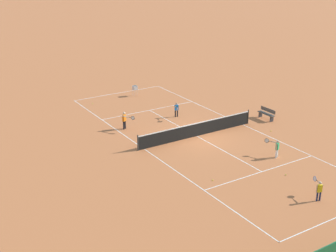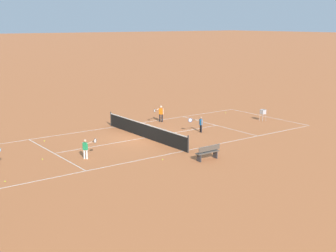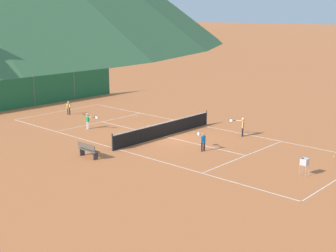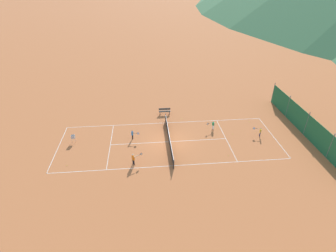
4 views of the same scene
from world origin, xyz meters
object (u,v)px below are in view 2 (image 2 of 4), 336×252
tennis_net (145,130)px  tennis_ball_by_net_right (44,141)px  ball_hopper (263,113)px  courtside_bench (208,152)px  player_near_service (86,147)px  tennis_ball_far_corner (163,159)px  player_near_baseline (200,123)px  tennis_ball_by_net_left (5,181)px  tennis_ball_service_box (42,159)px  player_far_baseline (161,112)px  tennis_ball_alley_left (226,113)px

tennis_net → tennis_ball_by_net_right: tennis_net is taller
ball_hopper → courtside_bench: ball_hopper is taller
player_near_service → tennis_ball_far_corner: 4.35m
player_near_service → ball_hopper: (1.20, -15.77, -0.01)m
player_near_service → tennis_ball_by_net_right: (5.14, 0.41, -0.63)m
player_near_service → tennis_ball_by_net_right: bearing=4.5°
player_near_service → player_near_baseline: size_ratio=1.02×
courtside_bench → ball_hopper: bearing=-62.4°
player_near_baseline → tennis_ball_by_net_left: 14.49m
tennis_ball_by_net_left → tennis_ball_service_box: size_ratio=1.00×
tennis_ball_by_net_left → tennis_ball_service_box: bearing=-48.8°
player_near_service → ball_hopper: player_near_service is taller
player_near_baseline → ball_hopper: size_ratio=1.25×
player_far_baseline → player_near_baseline: player_far_baseline is taller
tennis_ball_by_net_left → ball_hopper: 20.88m
player_near_baseline → tennis_ball_by_net_left: (-2.39, 14.28, -0.62)m
tennis_net → tennis_ball_service_box: size_ratio=139.09×
courtside_bench → player_far_baseline: bearing=-21.1°
tennis_net → tennis_ball_service_box: tennis_net is taller
tennis_net → courtside_bench: 6.34m
player_far_baseline → courtside_bench: (-9.86, 3.81, -0.29)m
tennis_ball_by_net_right → ball_hopper: ball_hopper is taller
tennis_ball_service_box → tennis_ball_alley_left: bearing=-77.4°
courtside_bench → tennis_ball_by_net_left: bearing=73.7°
tennis_ball_far_corner → player_near_service: bearing=49.8°
tennis_ball_service_box → ball_hopper: ball_hopper is taller
courtside_bench → player_near_service: bearing=51.4°
player_far_baseline → ball_hopper: size_ratio=1.42×
tennis_ball_by_net_left → tennis_ball_far_corner: same height
tennis_net → player_near_service: size_ratio=8.11×
tennis_ball_by_net_right → tennis_ball_by_net_left: same height
tennis_net → ball_hopper: tennis_net is taller
tennis_net → tennis_ball_far_corner: tennis_net is taller
tennis_ball_far_corner → ball_hopper: bearing=-72.3°
tennis_ball_by_net_right → tennis_ball_far_corner: bearing=-155.0°
tennis_net → tennis_ball_alley_left: 10.74m
player_far_baseline → player_near_service: size_ratio=1.12×
ball_hopper → tennis_ball_by_net_right: bearing=76.3°
tennis_ball_far_corner → ball_hopper: size_ratio=0.07×
player_far_baseline → tennis_ball_far_corner: player_far_baseline is taller
player_far_baseline → player_near_service: bearing=121.5°
tennis_ball_alley_left → tennis_ball_service_box: size_ratio=1.00×
tennis_ball_alley_left → tennis_ball_service_box: (-3.97, 17.71, 0.00)m
tennis_ball_by_net_right → player_near_service: bearing=-175.5°
tennis_ball_alley_left → tennis_ball_by_net_left: (-6.48, 20.58, 0.00)m
player_near_baseline → tennis_ball_alley_left: size_ratio=16.91×
tennis_net → courtside_bench: tennis_net is taller
tennis_net → ball_hopper: (-0.88, -10.41, 0.15)m
tennis_ball_by_net_left → courtside_bench: 10.72m
tennis_net → player_far_baseline: player_far_baseline is taller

